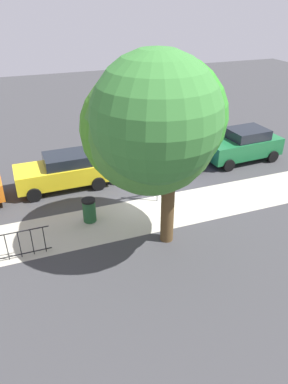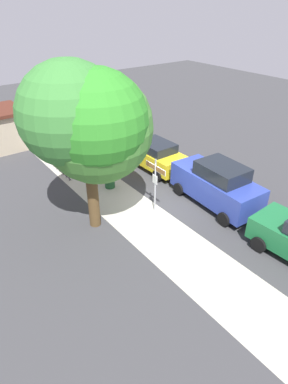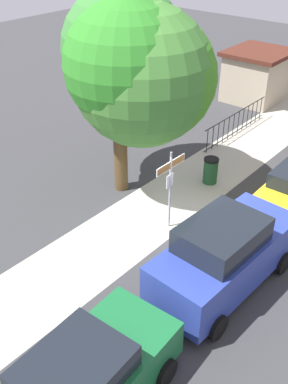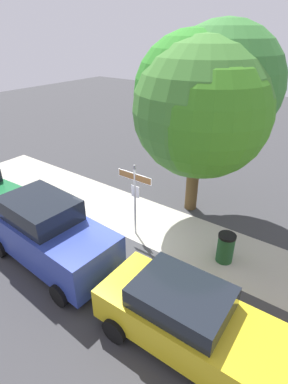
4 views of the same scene
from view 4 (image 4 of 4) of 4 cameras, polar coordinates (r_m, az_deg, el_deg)
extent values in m
plane|color=#38383A|center=(10.62, -2.79, -8.86)|extent=(60.00, 60.00, 0.00)
cube|color=#AEAA99|center=(10.67, 10.23, -9.15)|extent=(24.00, 2.60, 0.00)
cylinder|color=#9EA0A5|center=(10.16, -1.71, -1.73)|extent=(0.07, 0.07, 2.65)
cube|color=brown|center=(9.74, -1.79, 2.89)|extent=(1.30, 0.02, 0.22)
cube|color=white|center=(9.74, -1.79, 2.89)|extent=(1.33, 0.02, 0.25)
cube|color=silver|center=(10.00, -1.67, 0.09)|extent=(0.32, 0.02, 0.42)
cylinder|color=brown|center=(11.79, 9.31, 3.32)|extent=(0.48, 0.48, 3.00)
sphere|color=#377A33|center=(10.83, 14.48, 18.99)|extent=(4.03, 4.03, 4.03)
sphere|color=#2E8425|center=(10.50, 9.31, 17.96)|extent=(3.94, 3.94, 3.94)
sphere|color=#428032|center=(10.19, 10.86, 15.19)|extent=(4.49, 4.49, 4.49)
sphere|color=#3F8822|center=(9.92, 11.71, 14.38)|extent=(4.09, 4.09, 4.09)
cylinder|color=black|center=(12.91, -22.37, -2.16)|extent=(0.65, 0.25, 0.64)
cube|color=#2B3D99|center=(9.57, -17.44, -8.27)|extent=(4.63, 2.05, 1.20)
cube|color=black|center=(9.28, -19.22, -3.01)|extent=(2.26, 1.70, 0.64)
cylinder|color=black|center=(9.36, -6.74, -12.57)|extent=(0.65, 0.25, 0.64)
cylinder|color=black|center=(8.59, -15.75, -18.34)|extent=(0.65, 0.25, 0.64)
cylinder|color=black|center=(11.39, -17.79, -5.56)|extent=(0.65, 0.25, 0.64)
cylinder|color=black|center=(10.76, -25.71, -9.46)|extent=(0.65, 0.25, 0.64)
cube|color=gold|center=(7.28, 8.73, -23.48)|extent=(4.29, 1.78, 0.83)
cube|color=black|center=(6.85, 7.15, -19.20)|extent=(2.07, 1.54, 0.48)
cylinder|color=black|center=(7.94, 21.98, -24.83)|extent=(0.64, 0.23, 0.64)
cylinder|color=black|center=(8.55, 2.30, -17.24)|extent=(0.64, 0.23, 0.64)
cylinder|color=black|center=(7.66, -5.51, -24.72)|extent=(0.64, 0.23, 0.64)
cylinder|color=#1E4C28|center=(9.79, 15.23, -10.40)|extent=(0.52, 0.52, 0.90)
cylinder|color=black|center=(9.50, 15.60, -8.09)|extent=(0.55, 0.55, 0.08)
camera|label=1|loc=(19.54, 41.08, 27.30)|focal=33.45mm
camera|label=2|loc=(21.33, -11.51, 33.73)|focal=30.49mm
camera|label=3|loc=(15.00, -60.85, 24.13)|focal=42.33mm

